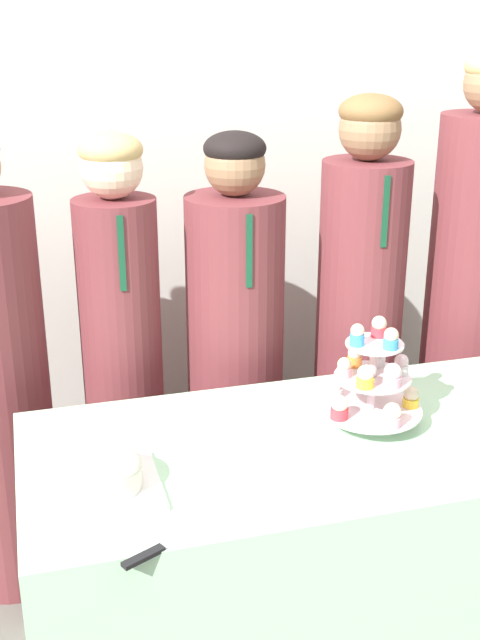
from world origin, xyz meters
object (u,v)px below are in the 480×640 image
Objects in this scene: round_cake at (104,473)px; student_2 at (235,364)px; cake_knife at (166,545)px; student_1 at (123,368)px; student_4 at (469,308)px; student_3 at (358,333)px; cupcake_stand at (373,379)px.

student_2 is at bearing 54.78° from round_cake.
student_1 is at bearing 62.33° from cake_knife.
student_2 is at bearing 41.78° from cake_knife.
student_4 is at bearing 27.89° from round_cake.
cake_knife is 0.18× the size of student_4.
student_3 is at bearing 0.00° from student_1.
student_4 is at bearing 12.22° from cake_knife.
student_3 reaches higher than cupcake_stand.
cake_knife is at bearing -113.03° from student_2.
round_cake reaches higher than cake_knife.
cupcake_stand is at bearing -110.68° from student_3.
round_cake is at bearing 86.48° from cake_knife.
cake_knife is at bearing -68.33° from round_cake.
student_1 reaches higher than student_2.
student_3 reaches higher than round_cake.
student_4 reaches higher than student_2.
student_2 is 0.44m from student_3.
student_2 is (0.50, 0.71, -0.10)m from round_cake.
student_2 is 0.85m from student_4.
cake_knife is 0.73m from cupcake_stand.
round_cake is 0.17× the size of student_3.
cake_knife is at bearing -149.27° from cupcake_stand.
student_2 is 0.87× the size of student_4.
round_cake is 0.87× the size of cupcake_stand.
student_4 is (1.25, 0.96, 0.05)m from cake_knife.
student_1 is at bearing 134.04° from cupcake_stand.
student_4 is at bearing 42.88° from cupcake_stand.
student_4 is (0.85, 0.00, 0.11)m from student_2.
student_4 reaches higher than student_3.
round_cake is 0.88m from student_2.
cupcake_stand is at bearing -70.72° from student_2.
student_3 is at bearing 69.32° from cupcake_stand.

